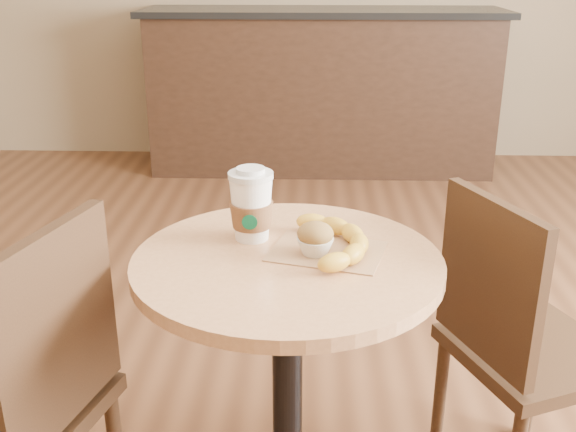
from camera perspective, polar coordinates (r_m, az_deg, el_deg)
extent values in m
cylinder|color=black|center=(1.65, -0.05, -15.42)|extent=(0.07, 0.07, 0.72)
cylinder|color=tan|center=(1.46, -0.06, -4.04)|extent=(0.68, 0.68, 0.03)
cube|color=#342112|center=(1.62, -23.23, -15.32)|extent=(0.48, 0.48, 0.04)
cube|color=#342112|center=(1.40, -19.05, -9.09)|extent=(0.12, 0.37, 0.41)
cube|color=#342112|center=(1.85, 20.16, -10.80)|extent=(0.49, 0.49, 0.04)
cylinder|color=#342112|center=(2.15, 20.05, -12.58)|extent=(0.03, 0.03, 0.42)
cylinder|color=#342112|center=(1.98, 12.71, -14.87)|extent=(0.03, 0.03, 0.42)
cube|color=#342112|center=(1.64, 16.66, -5.24)|extent=(0.16, 0.34, 0.39)
cube|color=black|center=(4.53, 2.87, 10.30)|extent=(2.20, 0.60, 1.00)
cube|color=black|center=(4.46, 2.99, 16.88)|extent=(2.30, 0.65, 0.04)
cube|color=#A3774F|center=(1.48, 3.32, -3.00)|extent=(0.28, 0.24, 0.00)
cylinder|color=silver|center=(1.50, -3.18, 3.47)|extent=(0.10, 0.10, 0.01)
cylinder|color=silver|center=(1.50, -3.19, 3.90)|extent=(0.06, 0.06, 0.01)
cylinder|color=#085130|center=(1.48, -3.26, -0.54)|extent=(0.03, 0.00, 0.03)
ellipsoid|color=olive|center=(1.45, 2.33, -1.50)|extent=(0.08, 0.08, 0.05)
ellipsoid|color=beige|center=(1.44, 2.34, -0.91)|extent=(0.03, 0.03, 0.02)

